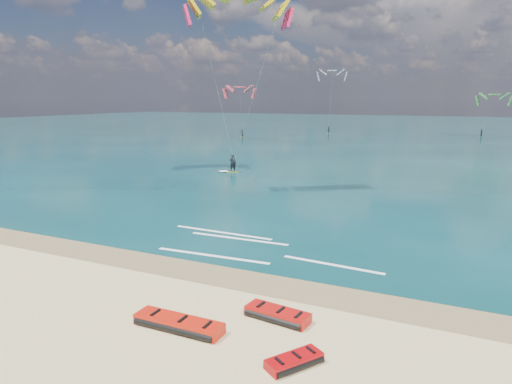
% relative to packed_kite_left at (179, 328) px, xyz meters
% --- Properties ---
extents(ground, '(320.00, 320.00, 0.00)m').
position_rel_packed_kite_left_xyz_m(ground, '(-1.72, 41.87, 0.00)').
color(ground, tan).
rests_on(ground, ground).
extents(wet_sand_strip, '(320.00, 2.40, 0.01)m').
position_rel_packed_kite_left_xyz_m(wet_sand_strip, '(-1.72, 4.87, 0.00)').
color(wet_sand_strip, brown).
rests_on(wet_sand_strip, ground).
extents(sea, '(320.00, 200.00, 0.04)m').
position_rel_packed_kite_left_xyz_m(sea, '(-1.72, 105.87, 0.02)').
color(sea, '#082D30').
rests_on(sea, ground).
extents(packed_kite_left, '(3.51, 1.22, 0.44)m').
position_rel_packed_kite_left_xyz_m(packed_kite_left, '(0.00, 0.00, 0.00)').
color(packed_kite_left, red).
rests_on(packed_kite_left, ground).
extents(packed_kite_mid, '(2.72, 1.51, 0.43)m').
position_rel_packed_kite_left_xyz_m(packed_kite_mid, '(2.85, 2.08, 0.00)').
color(packed_kite_mid, red).
rests_on(packed_kite_mid, ground).
extents(packed_kite_right, '(1.90, 2.16, 0.35)m').
position_rel_packed_kite_left_xyz_m(packed_kite_right, '(4.41, -0.42, 0.00)').
color(packed_kite_right, '#AA070A').
rests_on(packed_kite_right, ground).
extents(kitesurfer_main, '(12.40, 11.90, 17.77)m').
position_rel_packed_kite_left_xyz_m(kitesurfer_main, '(-11.52, 26.66, 8.97)').
color(kitesurfer_main, yellow).
rests_on(kitesurfer_main, sea).
extents(shoreline_foam, '(13.07, 4.25, 0.01)m').
position_rel_packed_kite_left_xyz_m(shoreline_foam, '(-1.83, 8.95, 0.04)').
color(shoreline_foam, white).
rests_on(shoreline_foam, ground).
extents(distant_kites, '(68.04, 24.98, 13.55)m').
position_rel_packed_kite_left_xyz_m(distant_kites, '(-3.76, 79.95, 5.42)').
color(distant_kites, '#C93B47').
rests_on(distant_kites, ground).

